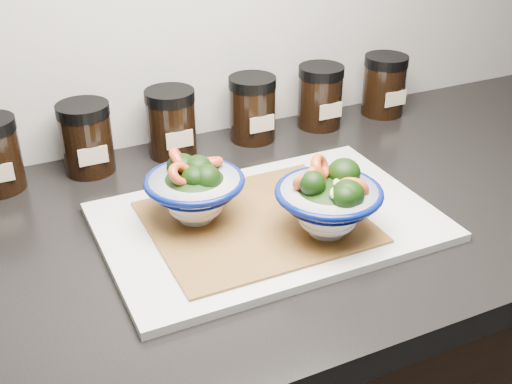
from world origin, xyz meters
name	(u,v)px	position (x,y,z in m)	size (l,w,h in m)	color
countertop	(302,216)	(0.00, 1.45, 0.88)	(3.50, 0.60, 0.04)	black
cutting_board	(268,222)	(-0.07, 1.42, 0.91)	(0.45, 0.30, 0.01)	beige
bamboo_mat	(256,222)	(-0.09, 1.42, 0.91)	(0.28, 0.24, 0.00)	#A16B30
bowl_left	(195,190)	(-0.16, 1.46, 0.96)	(0.14, 0.14, 0.11)	white
bowl_right	(329,202)	(-0.02, 1.35, 0.96)	(0.14, 0.14, 0.11)	white
spice_jar_b	(86,138)	(-0.26, 1.69, 0.96)	(0.08, 0.08, 0.11)	black
spice_jar_c	(171,123)	(-0.12, 1.69, 0.96)	(0.08, 0.08, 0.11)	black
spice_jar_d	(252,108)	(0.03, 1.69, 0.96)	(0.08, 0.08, 0.11)	black
spice_jar_e	(320,96)	(0.17, 1.69, 0.96)	(0.08, 0.08, 0.11)	black
spice_jar_f	(384,85)	(0.31, 1.69, 0.96)	(0.08, 0.08, 0.11)	black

